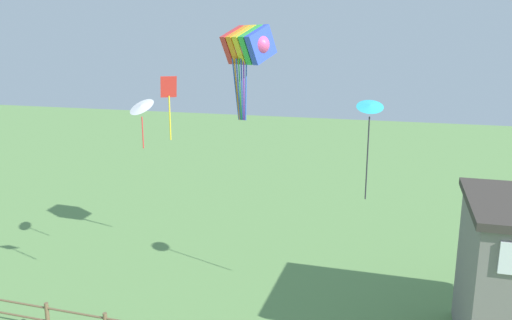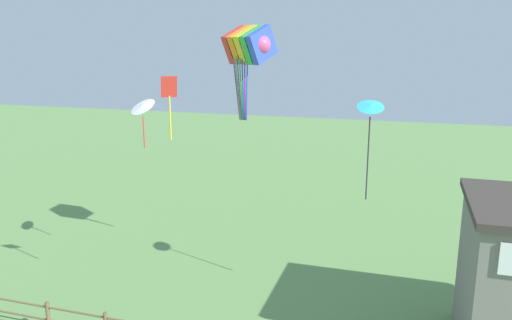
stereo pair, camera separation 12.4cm
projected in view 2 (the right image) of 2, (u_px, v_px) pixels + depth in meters
kite_rainbow_parafoil at (249, 45)px, 19.91m from camera, size 2.58×2.35×3.83m
kite_cyan_delta at (370, 112)px, 16.89m from camera, size 1.05×1.00×3.52m
kite_white_delta at (143, 107)px, 20.12m from camera, size 1.35×1.29×2.05m
kite_red_diamond at (169, 97)px, 16.17m from camera, size 0.56×0.48×2.09m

